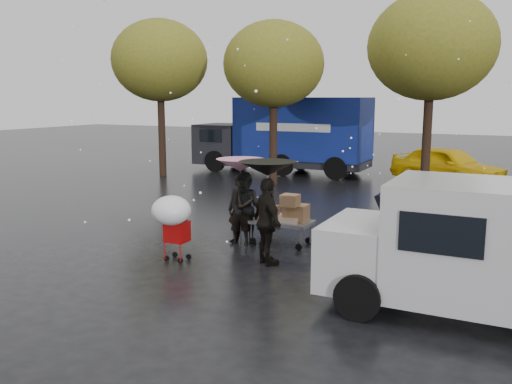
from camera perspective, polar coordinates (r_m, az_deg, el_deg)
The scene contains 14 objects.
ground at distance 11.97m, azimuth -2.89°, elevation -7.13°, with size 90.00×90.00×0.00m, color black.
person_pink at distance 13.06m, azimuth -1.63°, elevation -1.85°, with size 0.62×0.40×1.69m, color black.
person_middle at distance 12.97m, azimuth -1.01°, elevation -1.77°, with size 0.85×0.67×1.76m, color black.
person_black at distance 11.40m, azimuth 1.20°, elevation -3.14°, with size 1.09×0.46×1.87m, color black.
umbrella_pink at distance 12.88m, azimuth -1.65°, elevation 2.84°, with size 1.16×1.16×2.07m.
umbrella_black at distance 11.19m, azimuth 1.22°, elevation 2.47°, with size 1.20×1.20×2.21m.
vendor_cart at distance 13.00m, azimuth 2.96°, elevation -2.44°, with size 1.52×0.80×1.27m.
shopping_cart at distance 11.65m, azimuth -8.81°, elevation -2.30°, with size 0.84×0.84×1.46m.
white_van at distance 9.33m, azimuth 23.32°, elevation -5.49°, with size 4.91×2.18×2.20m.
blue_truck at distance 25.44m, azimuth 3.17°, elevation 5.99°, with size 8.30×2.60×3.50m.
box_ground_near at distance 10.90m, azimuth 11.67°, elevation -7.79°, with size 0.51×0.41×0.46m, color brown.
box_ground_far at distance 11.85m, azimuth 12.85°, elevation -6.69°, with size 0.44×0.34×0.34m, color brown.
yellow_taxi at distance 23.20m, azimuth 19.52°, elevation 2.64°, with size 1.86×4.63×1.58m, color yellow.
tree_row at distance 20.93m, azimuth 9.69°, elevation 13.96°, with size 21.60×4.40×7.12m.
Camera 1 is at (5.60, -9.98, 3.52)m, focal length 38.00 mm.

